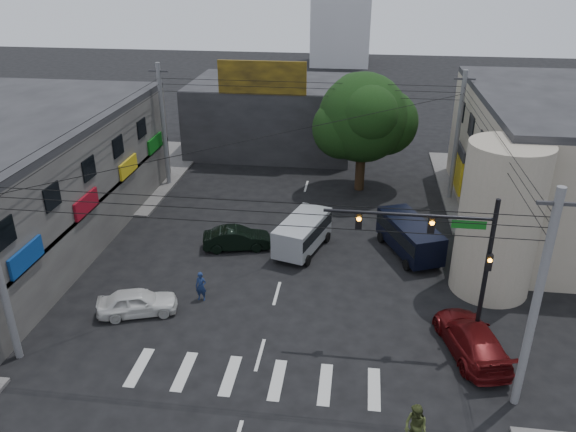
% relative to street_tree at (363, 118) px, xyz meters
% --- Properties ---
extents(ground, '(160.00, 160.00, 0.00)m').
position_rel_street_tree_xyz_m(ground, '(-4.00, -17.00, -5.47)').
color(ground, black).
rests_on(ground, ground).
extents(sidewalk_far_left, '(16.00, 16.00, 0.15)m').
position_rel_street_tree_xyz_m(sidewalk_far_left, '(-22.00, 1.00, -5.40)').
color(sidewalk_far_left, '#514F4C').
rests_on(sidewalk_far_left, ground).
extents(sidewalk_far_right, '(16.00, 16.00, 0.15)m').
position_rel_street_tree_xyz_m(sidewalk_far_right, '(14.00, 1.00, -5.40)').
color(sidewalk_far_right, '#514F4C').
rests_on(sidewalk_far_right, ground).
extents(corner_column, '(4.00, 4.00, 8.00)m').
position_rel_street_tree_xyz_m(corner_column, '(7.00, -13.00, -1.47)').
color(corner_column, gray).
rests_on(corner_column, ground).
extents(building_far, '(14.00, 10.00, 6.00)m').
position_rel_street_tree_xyz_m(building_far, '(-8.00, 9.00, -2.47)').
color(building_far, '#232326').
rests_on(building_far, ground).
extents(billboard, '(7.00, 0.30, 2.60)m').
position_rel_street_tree_xyz_m(billboard, '(-8.00, 4.10, 1.83)').
color(billboard, olive).
rests_on(billboard, building_far).
extents(street_tree, '(6.40, 6.40, 8.70)m').
position_rel_street_tree_xyz_m(street_tree, '(0.00, 0.00, 0.00)').
color(street_tree, black).
rests_on(street_tree, ground).
extents(traffic_gantry, '(7.10, 0.35, 7.20)m').
position_rel_street_tree_xyz_m(traffic_gantry, '(3.82, -18.00, -0.64)').
color(traffic_gantry, black).
rests_on(traffic_gantry, ground).
extents(utility_pole_near_right, '(0.32, 0.32, 9.20)m').
position_rel_street_tree_xyz_m(utility_pole_near_right, '(6.50, -21.50, -0.87)').
color(utility_pole_near_right, '#59595B').
rests_on(utility_pole_near_right, ground).
extents(utility_pole_far_left, '(0.32, 0.32, 9.20)m').
position_rel_street_tree_xyz_m(utility_pole_far_left, '(-14.50, -1.00, -0.87)').
color(utility_pole_far_left, '#59595B').
rests_on(utility_pole_far_left, ground).
extents(utility_pole_far_right, '(0.32, 0.32, 9.20)m').
position_rel_street_tree_xyz_m(utility_pole_far_right, '(6.50, -1.00, -0.87)').
color(utility_pole_far_right, '#59595B').
rests_on(utility_pole_far_right, ground).
extents(dark_sedan, '(3.14, 4.62, 1.32)m').
position_rel_street_tree_xyz_m(dark_sedan, '(-7.11, -10.41, -4.81)').
color(dark_sedan, black).
rests_on(dark_sedan, ground).
extents(white_compact, '(3.80, 4.74, 1.31)m').
position_rel_street_tree_xyz_m(white_compact, '(-10.50, -17.66, -4.82)').
color(white_compact, silver).
rests_on(white_compact, ground).
extents(maroon_sedan, '(4.49, 6.08, 1.48)m').
position_rel_street_tree_xyz_m(maroon_sedan, '(5.22, -18.58, -4.73)').
color(maroon_sedan, '#4D0B0C').
rests_on(maroon_sedan, ground).
extents(silver_minivan, '(5.73, 4.52, 2.00)m').
position_rel_street_tree_xyz_m(silver_minivan, '(-3.19, -10.10, -4.47)').
color(silver_minivan, '#ABAEB3').
rests_on(silver_minivan, ground).
extents(navy_van, '(6.50, 5.62, 2.04)m').
position_rel_street_tree_xyz_m(navy_van, '(3.05, -9.70, -4.45)').
color(navy_van, black).
rests_on(navy_van, ground).
extents(traffic_officer, '(0.61, 0.43, 1.57)m').
position_rel_street_tree_xyz_m(traffic_officer, '(-7.73, -16.06, -4.69)').
color(traffic_officer, '#15254C').
rests_on(traffic_officer, ground).
extents(pedestrian_olive, '(1.63, 1.63, 1.89)m').
position_rel_street_tree_xyz_m(pedestrian_olive, '(2.37, -24.32, -4.53)').
color(pedestrian_olive, '#3A431E').
rests_on(pedestrian_olive, ground).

